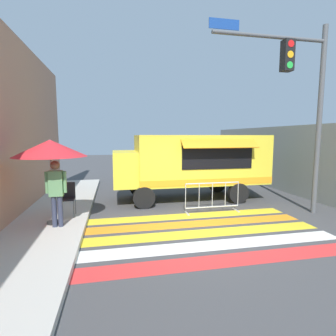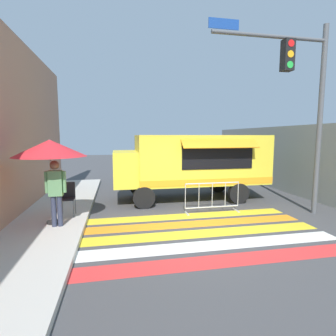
{
  "view_description": "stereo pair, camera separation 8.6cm",
  "coord_description": "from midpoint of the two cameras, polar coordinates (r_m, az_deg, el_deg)",
  "views": [
    {
      "loc": [
        -2.23,
        -6.79,
        2.5
      ],
      "look_at": [
        -0.37,
        2.13,
        1.4
      ],
      "focal_mm": 28.0,
      "sensor_mm": 36.0,
      "label": 1
    },
    {
      "loc": [
        -2.15,
        -6.81,
        2.5
      ],
      "look_at": [
        -0.37,
        2.13,
        1.4
      ],
      "focal_mm": 28.0,
      "sensor_mm": 36.0,
      "label": 2
    }
  ],
  "objects": [
    {
      "name": "crosswalk_painted",
      "position": [
        7.06,
        7.33,
        -13.9
      ],
      "size": [
        6.4,
        3.6,
        0.01
      ],
      "color": "red",
      "rests_on": "ground_plane"
    },
    {
      "name": "folding_chair",
      "position": [
        8.44,
        -21.22,
        -5.6
      ],
      "size": [
        0.4,
        0.4,
        1.0
      ],
      "rotation": [
        0.0,
        0.0,
        0.06
      ],
      "color": "#4C4C51",
      "rests_on": "sidewalk_left"
    },
    {
      "name": "food_truck",
      "position": [
        10.39,
        4.31,
        1.55
      ],
      "size": [
        5.92,
        2.68,
        2.55
      ],
      "color": "yellow",
      "rests_on": "ground_plane"
    },
    {
      "name": "ground_plane",
      "position": [
        7.57,
        5.88,
        -12.46
      ],
      "size": [
        60.0,
        60.0,
        0.0
      ],
      "primitive_type": "plane",
      "color": "#424244"
    },
    {
      "name": "patio_umbrella",
      "position": [
        7.63,
        -24.56,
        3.86
      ],
      "size": [
        1.89,
        1.89,
        2.28
      ],
      "color": "black",
      "rests_on": "sidewalk_left"
    },
    {
      "name": "concrete_wall_right",
      "position": [
        12.46,
        26.03,
        1.49
      ],
      "size": [
        0.2,
        16.0,
        2.97
      ],
      "color": "gray",
      "rests_on": "ground_plane"
    },
    {
      "name": "barricade_front",
      "position": [
        8.82,
        9.34,
        -6.41
      ],
      "size": [
        1.86,
        0.44,
        1.0
      ],
      "color": "#B7BABF",
      "rests_on": "ground_plane"
    },
    {
      "name": "traffic_signal_pole",
      "position": [
        9.32,
        26.76,
        15.12
      ],
      "size": [
        3.84,
        0.29,
        5.89
      ],
      "color": "#515456",
      "rests_on": "ground_plane"
    },
    {
      "name": "vendor_person",
      "position": [
        7.43,
        -23.46,
        -4.27
      ],
      "size": [
        0.53,
        0.23,
        1.75
      ],
      "rotation": [
        0.0,
        0.0,
        -0.01
      ],
      "color": "#2D3347",
      "rests_on": "sidewalk_left"
    }
  ]
}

